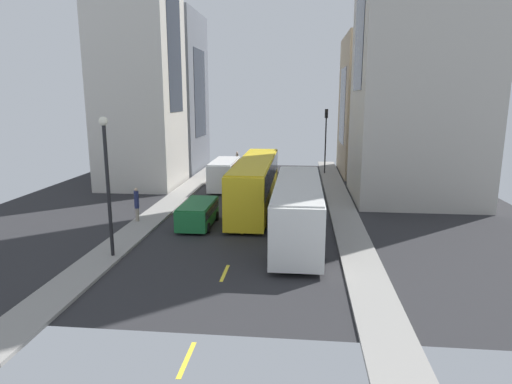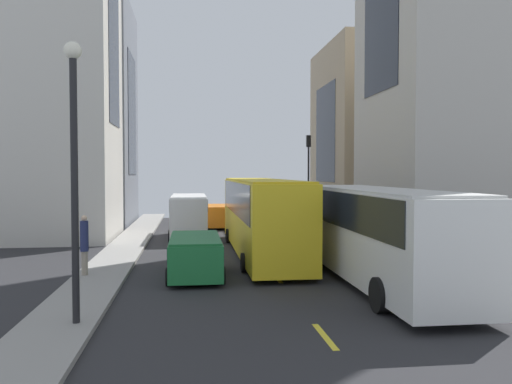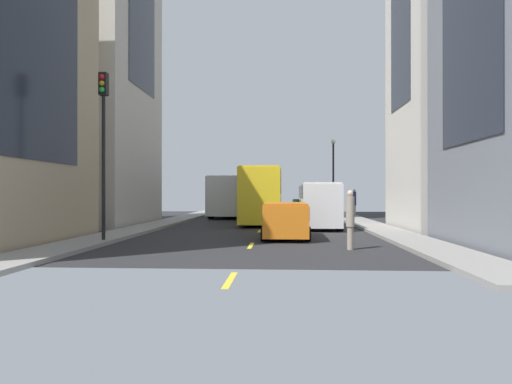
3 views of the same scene
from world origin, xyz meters
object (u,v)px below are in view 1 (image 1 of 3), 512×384
Objects in this scene: pedestrian_crossing_near at (137,203)px; streetcar_yellow at (255,179)px; delivery_van_white at (224,172)px; pedestrian_crossing_mid at (237,161)px; car_orange_0 at (254,168)px; traffic_light_near_corner at (326,130)px; car_green_1 at (198,212)px; city_bus_white at (298,205)px.

streetcar_yellow is at bearing -169.11° from pedestrian_crossing_near.
delivery_van_white is 10.05m from pedestrian_crossing_mid.
car_orange_0 is 4.58m from pedestrian_crossing_mid.
traffic_light_near_corner is at bearing -137.06° from delivery_van_white.
traffic_light_near_corner is at bearing 83.51° from pedestrian_crossing_mid.
traffic_light_near_corner reaches higher than car_orange_0.
pedestrian_crossing_mid is at bearing -60.28° from car_orange_0.
car_orange_0 is at bearing -95.44° from car_green_1.
pedestrian_crossing_mid is (-3.45, -21.38, -0.20)m from pedestrian_crossing_near.
car_green_1 is (6.31, -1.97, -1.11)m from city_bus_white.
city_bus_white is at bearing 103.33° from car_orange_0.
pedestrian_crossing_near is (3.76, 11.34, -0.18)m from delivery_van_white.
city_bus_white reaches higher than car_orange_0.
city_bus_white is 6.70m from car_green_1.
pedestrian_crossing_near reaches higher than car_green_1.
pedestrian_crossing_near is at bearing -11.73° from city_bus_white.
pedestrian_crossing_mid is at bearing -122.84° from pedestrian_crossing_near.
pedestrian_crossing_near is 21.66m from pedestrian_crossing_mid.
delivery_van_white is 1.36× the size of car_orange_0.
city_bus_white reaches higher than car_green_1.
streetcar_yellow is 2.13× the size of traffic_light_near_corner.
pedestrian_crossing_mid is (0.60, -21.55, 0.23)m from car_green_1.
traffic_light_near_corner reaches higher than pedestrian_crossing_mid.
city_bus_white is 24.54m from pedestrian_crossing_mid.
traffic_light_near_corner is (-9.21, -8.57, 3.20)m from delivery_van_white.
pedestrian_crossing_mid is (6.90, -23.53, -0.88)m from city_bus_white.
city_bus_white is 2.70× the size of car_green_1.
traffic_light_near_corner is (-5.79, -14.96, 2.59)m from streetcar_yellow.
car_orange_0 is at bearing 19.05° from traffic_light_near_corner.
delivery_van_white is (6.59, -13.49, -0.49)m from city_bus_white.
streetcar_yellow reaches higher than delivery_van_white.
pedestrian_crossing_mid is (0.32, -10.04, -0.38)m from delivery_van_white.
streetcar_yellow is 16.88m from pedestrian_crossing_mid.
streetcar_yellow reaches higher than city_bus_white.
delivery_van_white reaches higher than car_orange_0.
pedestrian_crossing_mid is at bearing -88.42° from car_green_1.
car_green_1 is at bearing 153.85° from pedestrian_crossing_near.
streetcar_yellow is 2.43× the size of delivery_van_white.
car_green_1 is at bearing -17.38° from city_bus_white.
streetcar_yellow reaches higher than car_green_1.
pedestrian_crossing_near is at bearing 56.91° from traffic_light_near_corner.
car_green_1 is 22.31m from traffic_light_near_corner.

